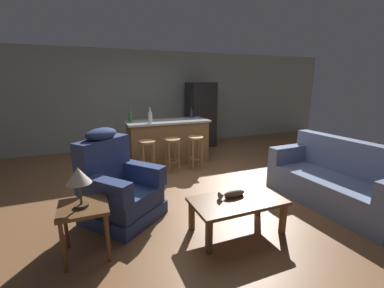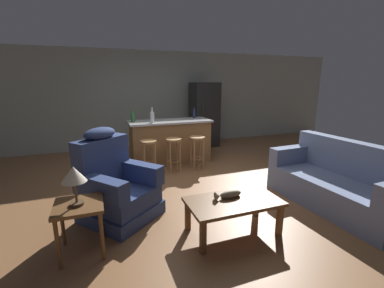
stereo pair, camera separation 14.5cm
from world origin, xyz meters
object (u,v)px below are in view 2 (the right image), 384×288
at_px(bar_stool_left, 149,151).
at_px(bottle_short_amber, 133,117).
at_px(coffee_table, 233,204).
at_px(kitchen_island, 170,141).
at_px(fish_figurine, 228,195).
at_px(refrigerator, 204,115).
at_px(bar_stool_right, 197,147).
at_px(bottle_tall_green, 152,117).
at_px(table_lamp, 74,176).
at_px(end_table, 79,213).
at_px(couch, 338,183).
at_px(recliner_near_lamp, 116,187).
at_px(bottle_wine_dark, 194,114).
at_px(bar_stool_middle, 174,149).

xyz_separation_m(bar_stool_left, bottle_short_amber, (-0.17, 0.73, 0.58)).
distance_m(coffee_table, kitchen_island, 2.98).
relative_size(bar_stool_left, bottle_short_amber, 2.64).
distance_m(fish_figurine, refrigerator, 4.36).
relative_size(bar_stool_right, bottle_short_amber, 2.64).
relative_size(fish_figurine, bottle_tall_green, 1.07).
bearing_deg(bar_stool_right, bottle_tall_green, 152.31).
distance_m(fish_figurine, table_lamp, 1.71).
relative_size(end_table, kitchen_island, 0.31).
relative_size(couch, refrigerator, 1.10).
bearing_deg(couch, bottle_tall_green, -54.15).
xyz_separation_m(couch, end_table, (-3.45, 0.14, 0.12)).
bearing_deg(recliner_near_lamp, fish_figurine, 17.40).
height_order(table_lamp, bar_stool_left, table_lamp).
bearing_deg(table_lamp, coffee_table, -7.12).
bearing_deg(refrigerator, fish_figurine, -109.23).
height_order(bar_stool_left, bottle_short_amber, bottle_short_amber).
bearing_deg(fish_figurine, bottle_wine_dark, 76.58).
bearing_deg(bar_stool_middle, fish_figurine, -89.71).
height_order(bar_stool_right, bottle_short_amber, bottle_short_amber).
height_order(coffee_table, refrigerator, refrigerator).
distance_m(couch, bar_stool_middle, 2.90).
xyz_separation_m(refrigerator, bottle_tall_green, (-1.76, -1.40, 0.19)).
distance_m(table_lamp, bar_stool_right, 3.05).
bearing_deg(bottle_tall_green, couch, -51.46).
height_order(couch, bottle_short_amber, bottle_short_amber).
bearing_deg(kitchen_island, coffee_table, -91.16).
bearing_deg(bar_stool_middle, couch, -51.10).
distance_m(recliner_near_lamp, bar_stool_middle, 1.90).
relative_size(kitchen_island, bar_stool_left, 2.65).
bearing_deg(bar_stool_middle, end_table, -127.72).
bearing_deg(couch, table_lamp, -4.71).
height_order(coffee_table, fish_figurine, fish_figurine).
xyz_separation_m(recliner_near_lamp, bottle_short_amber, (0.55, 2.18, 0.62)).
bearing_deg(couch, bar_stool_right, -62.42).
bearing_deg(bottle_wine_dark, bottle_tall_green, -160.50).
xyz_separation_m(fish_figurine, bottle_short_amber, (-0.69, 2.99, 0.58)).
bearing_deg(bottle_short_amber, coffee_table, -76.77).
relative_size(coffee_table, recliner_near_lamp, 0.92).
relative_size(coffee_table, bottle_wine_dark, 4.38).
height_order(table_lamp, bar_stool_right, table_lamp).
distance_m(end_table, bar_stool_right, 3.01).
height_order(fish_figurine, end_table, end_table).
relative_size(recliner_near_lamp, end_table, 2.14).
distance_m(coffee_table, table_lamp, 1.78).
relative_size(fish_figurine, bottle_wine_dark, 1.35).
relative_size(bar_stool_right, refrigerator, 0.39).
relative_size(bar_stool_middle, bottle_wine_dark, 2.71).
xyz_separation_m(recliner_near_lamp, refrigerator, (2.67, 3.28, 0.46)).
relative_size(coffee_table, kitchen_island, 0.61).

